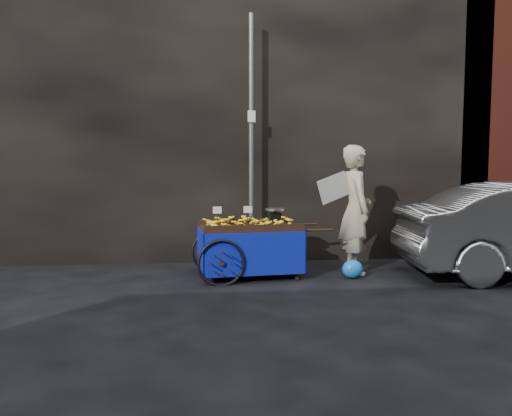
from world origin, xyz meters
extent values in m
plane|color=black|center=(0.00, 0.00, 0.00)|extent=(80.00, 80.00, 0.00)
cube|color=black|center=(-1.00, 2.60, 2.50)|extent=(11.00, 2.00, 5.00)
cube|color=#591E14|center=(5.50, 2.60, 2.50)|extent=(3.00, 2.00, 5.00)
cylinder|color=slate|center=(0.30, 1.30, 2.00)|extent=(0.08, 0.08, 4.00)
cube|color=white|center=(0.30, 1.25, 2.40)|extent=(0.12, 0.02, 0.18)
cube|color=black|center=(0.20, 0.49, 0.71)|extent=(1.50, 1.03, 0.05)
cube|color=black|center=(0.16, 0.90, 0.77)|extent=(1.41, 0.19, 0.09)
cube|color=black|center=(0.24, 0.08, 0.77)|extent=(1.41, 0.19, 0.09)
cube|color=black|center=(0.85, 0.21, 0.35)|extent=(0.05, 0.05, 0.71)
cube|color=black|center=(0.78, 0.91, 0.35)|extent=(0.05, 0.05, 0.71)
cylinder|color=black|center=(1.16, 0.24, 0.71)|extent=(0.44, 0.08, 0.04)
cylinder|color=black|center=(1.08, 0.94, 0.71)|extent=(0.44, 0.08, 0.04)
torus|color=black|center=(-0.23, -0.03, 0.31)|extent=(0.66, 0.11, 0.66)
torus|color=black|center=(-0.33, 0.91, 0.31)|extent=(0.66, 0.11, 0.66)
cylinder|color=black|center=(-0.28, 0.44, 0.31)|extent=(0.15, 0.99, 0.04)
cube|color=navy|center=(0.25, 0.05, 0.41)|extent=(1.44, 0.17, 0.60)
cube|color=navy|center=(0.15, 0.94, 0.41)|extent=(1.44, 0.17, 0.60)
cube|color=navy|center=(-0.51, 0.42, 0.41)|extent=(0.12, 0.91, 0.60)
cube|color=navy|center=(0.91, 0.57, 0.41)|extent=(0.12, 0.91, 0.60)
cube|color=black|center=(0.59, 0.58, 0.86)|extent=(0.17, 0.14, 0.14)
cylinder|color=silver|center=(0.59, 0.58, 0.98)|extent=(0.33, 0.33, 0.03)
cube|color=white|center=(-0.27, 0.34, 1.00)|extent=(0.12, 0.02, 0.10)
cube|color=white|center=(0.17, 0.39, 1.00)|extent=(0.12, 0.02, 0.10)
imported|color=tan|center=(1.81, 0.58, 0.97)|extent=(0.46, 0.70, 1.93)
cube|color=#B5B4AE|center=(1.45, 0.49, 1.30)|extent=(0.56, 0.21, 0.50)
ellipsoid|color=blue|center=(1.67, 0.21, 0.13)|extent=(0.30, 0.24, 0.27)
camera|label=1|loc=(-0.43, -6.70, 1.64)|focal=35.00mm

